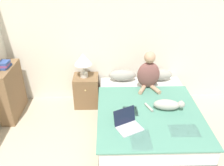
{
  "coord_description": "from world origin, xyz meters",
  "views": [
    {
      "loc": [
        -0.16,
        -0.34,
        2.61
      ],
      "look_at": [
        -0.08,
        2.87,
        0.84
      ],
      "focal_mm": 38.0,
      "sensor_mm": 36.0,
      "label": 1
    }
  ],
  "objects_px": {
    "bed": "(146,118)",
    "person_sitting": "(149,73)",
    "pillow_far": "(159,75)",
    "laptop_open": "(128,124)",
    "nightstand": "(86,91)",
    "table_lamp": "(83,60)",
    "pillow_near": "(123,75)",
    "book_stack_top": "(4,65)",
    "cat_tabby": "(168,105)",
    "bookshelf": "(11,92)"
  },
  "relations": [
    {
      "from": "bookshelf",
      "to": "bed",
      "type": "bearing_deg",
      "value": -12.79
    },
    {
      "from": "bed",
      "to": "cat_tabby",
      "type": "distance_m",
      "value": 0.45
    },
    {
      "from": "pillow_near",
      "to": "table_lamp",
      "type": "xyz_separation_m",
      "value": [
        -0.71,
        -0.07,
        0.34
      ]
    },
    {
      "from": "bookshelf",
      "to": "nightstand",
      "type": "bearing_deg",
      "value": 11.88
    },
    {
      "from": "bed",
      "to": "bookshelf",
      "type": "xyz_separation_m",
      "value": [
        -2.33,
        0.53,
        0.22
      ]
    },
    {
      "from": "pillow_near",
      "to": "person_sitting",
      "type": "xyz_separation_m",
      "value": [
        0.43,
        -0.28,
        0.18
      ]
    },
    {
      "from": "laptop_open",
      "to": "nightstand",
      "type": "relative_size",
      "value": 0.7
    },
    {
      "from": "bed",
      "to": "person_sitting",
      "type": "distance_m",
      "value": 0.8
    },
    {
      "from": "pillow_near",
      "to": "bookshelf",
      "type": "relative_size",
      "value": 0.55
    },
    {
      "from": "pillow_near",
      "to": "laptop_open",
      "type": "distance_m",
      "value": 1.39
    },
    {
      "from": "pillow_near",
      "to": "nightstand",
      "type": "bearing_deg",
      "value": -174.27
    },
    {
      "from": "bed",
      "to": "laptop_open",
      "type": "relative_size",
      "value": 4.77
    },
    {
      "from": "nightstand",
      "to": "pillow_far",
      "type": "bearing_deg",
      "value": 2.88
    },
    {
      "from": "cat_tabby",
      "to": "table_lamp",
      "type": "bearing_deg",
      "value": 153.89
    },
    {
      "from": "bed",
      "to": "pillow_near",
      "type": "xyz_separation_m",
      "value": [
        -0.34,
        0.87,
        0.35
      ]
    },
    {
      "from": "cat_tabby",
      "to": "book_stack_top",
      "type": "relative_size",
      "value": 2.3
    },
    {
      "from": "pillow_near",
      "to": "book_stack_top",
      "type": "height_order",
      "value": "book_stack_top"
    },
    {
      "from": "pillow_near",
      "to": "person_sitting",
      "type": "distance_m",
      "value": 0.54
    },
    {
      "from": "pillow_near",
      "to": "laptop_open",
      "type": "bearing_deg",
      "value": -90.72
    },
    {
      "from": "laptop_open",
      "to": "nightstand",
      "type": "xyz_separation_m",
      "value": [
        -0.67,
        1.32,
        -0.24
      ]
    },
    {
      "from": "pillow_far",
      "to": "book_stack_top",
      "type": "distance_m",
      "value": 2.73
    },
    {
      "from": "bookshelf",
      "to": "laptop_open",
      "type": "bearing_deg",
      "value": -27.84
    },
    {
      "from": "table_lamp",
      "to": "laptop_open",
      "type": "bearing_deg",
      "value": -62.13
    },
    {
      "from": "bed",
      "to": "cat_tabby",
      "type": "relative_size",
      "value": 3.46
    },
    {
      "from": "bed",
      "to": "nightstand",
      "type": "xyz_separation_m",
      "value": [
        -1.03,
        0.8,
        0.06
      ]
    },
    {
      "from": "bed",
      "to": "pillow_far",
      "type": "height_order",
      "value": "pillow_far"
    },
    {
      "from": "pillow_near",
      "to": "nightstand",
      "type": "relative_size",
      "value": 0.84
    },
    {
      "from": "bed",
      "to": "laptop_open",
      "type": "xyz_separation_m",
      "value": [
        -0.36,
        -0.51,
        0.3
      ]
    },
    {
      "from": "pillow_near",
      "to": "cat_tabby",
      "type": "distance_m",
      "value": 1.16
    },
    {
      "from": "person_sitting",
      "to": "nightstand",
      "type": "relative_size",
      "value": 1.11
    },
    {
      "from": "person_sitting",
      "to": "bed",
      "type": "bearing_deg",
      "value": -98.67
    },
    {
      "from": "nightstand",
      "to": "bookshelf",
      "type": "bearing_deg",
      "value": -168.12
    },
    {
      "from": "bed",
      "to": "nightstand",
      "type": "distance_m",
      "value": 1.31
    },
    {
      "from": "pillow_far",
      "to": "book_stack_top",
      "type": "relative_size",
      "value": 2.0
    },
    {
      "from": "pillow_near",
      "to": "laptop_open",
      "type": "height_order",
      "value": "laptop_open"
    },
    {
      "from": "cat_tabby",
      "to": "table_lamp",
      "type": "height_order",
      "value": "table_lamp"
    },
    {
      "from": "pillow_far",
      "to": "laptop_open",
      "type": "relative_size",
      "value": 1.2
    },
    {
      "from": "person_sitting",
      "to": "table_lamp",
      "type": "distance_m",
      "value": 1.18
    },
    {
      "from": "table_lamp",
      "to": "bookshelf",
      "type": "xyz_separation_m",
      "value": [
        -1.28,
        -0.27,
        -0.47
      ]
    },
    {
      "from": "person_sitting",
      "to": "table_lamp",
      "type": "xyz_separation_m",
      "value": [
        -1.15,
        0.21,
        0.17
      ]
    },
    {
      "from": "person_sitting",
      "to": "table_lamp",
      "type": "bearing_deg",
      "value": 169.57
    },
    {
      "from": "pillow_far",
      "to": "table_lamp",
      "type": "distance_m",
      "value": 1.44
    },
    {
      "from": "table_lamp",
      "to": "pillow_far",
      "type": "bearing_deg",
      "value": 2.87
    },
    {
      "from": "nightstand",
      "to": "book_stack_top",
      "type": "xyz_separation_m",
      "value": [
        -1.3,
        -0.27,
        0.68
      ]
    },
    {
      "from": "cat_tabby",
      "to": "book_stack_top",
      "type": "bearing_deg",
      "value": 174.39
    },
    {
      "from": "pillow_near",
      "to": "table_lamp",
      "type": "bearing_deg",
      "value": -174.38
    },
    {
      "from": "bed",
      "to": "pillow_near",
      "type": "distance_m",
      "value": 1.0
    },
    {
      "from": "pillow_near",
      "to": "pillow_far",
      "type": "bearing_deg",
      "value": 0.0
    },
    {
      "from": "pillow_near",
      "to": "cat_tabby",
      "type": "xyz_separation_m",
      "value": [
        0.63,
        -0.98,
        -0.02
      ]
    },
    {
      "from": "nightstand",
      "to": "cat_tabby",
      "type": "bearing_deg",
      "value": -34.74
    }
  ]
}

